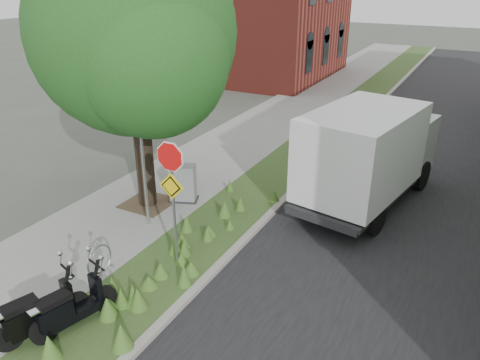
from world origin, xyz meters
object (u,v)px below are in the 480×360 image
Objects in this scene: scooter_near at (32,319)px; utility_cabinet at (183,184)px; sign_assembly at (171,180)px; scooter_far at (65,312)px; box_truck at (369,151)px.

utility_cabinet is (-0.82, 6.22, 0.11)m from scooter_near.
utility_cabinet is (-1.79, 2.92, -1.66)m from sign_assembly.
scooter_far is 0.30× the size of box_truck.
utility_cabinet is at bearing -151.46° from box_truck.
scooter_near is 9.80m from box_truck.
box_truck is (3.07, 5.56, -0.63)m from sign_assembly.
sign_assembly is 3.43m from scooter_far.
box_truck reaches higher than scooter_near.
scooter_far is 9.26m from box_truck.
sign_assembly reaches higher than scooter_far.
sign_assembly is at bearing 73.70° from scooter_near.
box_truck reaches higher than utility_cabinet.
scooter_far is (-0.58, -2.88, -1.78)m from sign_assembly.
sign_assembly is 0.53× the size of box_truck.
box_truck is at bearing 65.53° from scooter_near.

